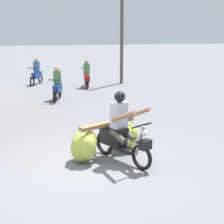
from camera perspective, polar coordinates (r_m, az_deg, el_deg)
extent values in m
plane|color=slate|center=(7.41, -4.13, -9.09)|extent=(120.00, 120.00, 0.00)
torus|color=black|center=(7.15, 4.98, -7.54)|extent=(0.34, 0.53, 0.56)
torus|color=black|center=(7.98, -1.25, -5.22)|extent=(0.34, 0.53, 0.56)
cube|color=black|center=(7.47, 2.21, -6.23)|extent=(0.48, 0.61, 0.08)
cube|color=black|center=(7.69, 0.18, -4.21)|extent=(0.55, 0.70, 0.36)
cube|color=black|center=(7.57, 0.58, -2.77)|extent=(0.51, 0.65, 0.10)
cylinder|color=gray|center=(7.08, 4.69, -4.84)|extent=(0.20, 0.28, 0.69)
cylinder|color=black|center=(6.95, 4.98, -2.26)|extent=(0.51, 0.30, 0.04)
sphere|color=silver|center=(6.94, 5.43, -3.50)|extent=(0.14, 0.14, 0.14)
cube|color=black|center=(6.98, 5.62, -5.46)|extent=(0.29, 0.25, 0.20)
cube|color=black|center=(7.05, 5.03, -5.26)|extent=(0.22, 0.29, 0.04)
cube|color=olive|center=(7.72, -0.56, -1.98)|extent=(1.37, 0.80, 0.08)
cube|color=olive|center=(7.86, -1.41, -1.92)|extent=(1.23, 0.71, 0.06)
ellipsoid|color=#AEB83E|center=(8.36, 2.65, -3.86)|extent=(0.50, 0.49, 0.61)
cylinder|color=#998459|center=(8.26, 2.68, -1.48)|extent=(0.02, 0.02, 0.17)
ellipsoid|color=#BFC94F|center=(8.44, 1.46, -3.63)|extent=(0.62, 0.61, 0.57)
cylinder|color=#998459|center=(8.35, 1.48, -1.37)|extent=(0.02, 0.02, 0.18)
ellipsoid|color=#AFB93F|center=(7.52, -3.73, -5.14)|extent=(0.46, 0.45, 0.54)
cylinder|color=#998459|center=(7.43, -3.77, -3.00)|extent=(0.02, 0.02, 0.11)
ellipsoid|color=#B2BC42|center=(8.19, 2.18, -3.96)|extent=(0.63, 0.62, 0.58)
cylinder|color=#998459|center=(8.09, 2.20, -1.72)|extent=(0.02, 0.02, 0.15)
ellipsoid|color=#B7C147|center=(7.51, -5.13, -6.00)|extent=(0.56, 0.52, 0.64)
cylinder|color=#998459|center=(7.40, -5.19, -3.32)|extent=(0.02, 0.02, 0.17)
ellipsoid|color=#B8C248|center=(8.20, 3.27, -4.08)|extent=(0.47, 0.45, 0.53)
cylinder|color=#998459|center=(8.11, 3.30, -1.85)|extent=(0.02, 0.02, 0.19)
ellipsoid|color=#B1BC41|center=(7.68, -5.51, -5.29)|extent=(0.45, 0.44, 0.54)
cylinder|color=#998459|center=(7.58, -5.56, -2.94)|extent=(0.02, 0.02, 0.17)
ellipsoid|color=#BDC74D|center=(7.39, -4.00, -5.92)|extent=(0.49, 0.49, 0.53)
cylinder|color=#998459|center=(7.29, -4.04, -3.55)|extent=(0.02, 0.02, 0.16)
cube|color=#B2B7C6|center=(7.40, 1.20, -0.51)|extent=(0.40, 0.36, 0.56)
sphere|color=black|center=(7.29, 1.32, 2.59)|extent=(0.24, 0.24, 0.24)
cylinder|color=#9E7051|center=(7.27, 4.14, -0.26)|extent=(0.46, 0.65, 0.39)
cylinder|color=#9E7051|center=(7.01, 1.90, -0.76)|extent=(0.38, 0.69, 0.39)
cylinder|color=#4C4238|center=(7.52, 2.59, -3.69)|extent=(0.32, 0.45, 0.27)
cylinder|color=#4C4238|center=(7.34, 1.01, -4.12)|extent=(0.32, 0.45, 0.27)
torus|color=black|center=(13.79, -9.56, 2.57)|extent=(0.21, 0.52, 0.52)
torus|color=black|center=(14.85, -8.76, 3.39)|extent=(0.21, 0.52, 0.52)
cube|color=navy|center=(14.37, -9.11, 4.01)|extent=(0.45, 0.93, 0.32)
cylinder|color=black|center=(13.73, -9.62, 5.32)|extent=(0.49, 0.16, 0.04)
cube|color=#4C7F51|center=(14.33, -9.16, 5.80)|extent=(0.34, 0.27, 0.52)
sphere|color=tan|center=(14.27, -9.23, 7.18)|extent=(0.20, 0.20, 0.20)
torus|color=black|center=(18.19, -13.24, 5.05)|extent=(0.28, 0.51, 0.52)
torus|color=black|center=(19.19, -11.91, 5.54)|extent=(0.28, 0.51, 0.52)
cube|color=navy|center=(18.75, -12.48, 6.07)|extent=(0.58, 0.92, 0.32)
cylinder|color=black|center=(18.15, -13.29, 7.13)|extent=(0.47, 0.23, 0.04)
cube|color=#386699|center=(18.72, -12.52, 7.45)|extent=(0.35, 0.30, 0.52)
sphere|color=tan|center=(18.67, -12.60, 8.51)|extent=(0.20, 0.20, 0.20)
torus|color=black|center=(18.01, -4.44, 5.28)|extent=(0.11, 0.52, 0.52)
torus|color=black|center=(16.92, -4.11, 4.75)|extent=(0.11, 0.52, 0.52)
cube|color=red|center=(17.33, -4.27, 5.76)|extent=(0.29, 0.91, 0.32)
cylinder|color=black|center=(17.87, -4.47, 7.35)|extent=(0.50, 0.06, 0.04)
cube|color=#4C7F51|center=(17.26, -4.29, 7.23)|extent=(0.31, 0.22, 0.52)
sphere|color=tan|center=(17.24, -4.31, 8.40)|extent=(0.20, 0.20, 0.20)
cylinder|color=brown|center=(18.51, 1.65, 13.37)|extent=(0.18, 0.18, 5.56)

